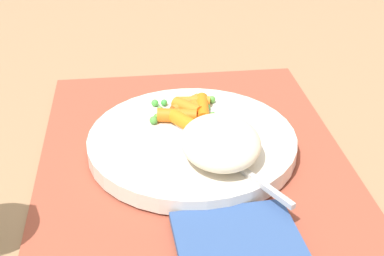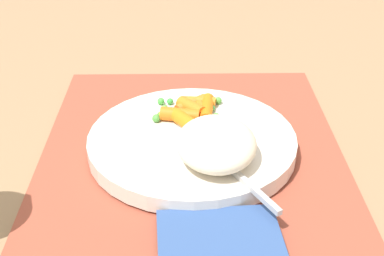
% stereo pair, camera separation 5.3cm
% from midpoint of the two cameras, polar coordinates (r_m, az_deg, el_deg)
% --- Properties ---
extents(ground_plane, '(2.40, 2.40, 0.00)m').
position_cam_midpoint_polar(ground_plane, '(0.63, 2.44, -2.80)').
color(ground_plane, '#997551').
extents(placemat, '(0.43, 0.35, 0.01)m').
position_cam_midpoint_polar(placemat, '(0.63, 2.44, -2.57)').
color(placemat, '#9E4733').
rests_on(placemat, ground_plane).
extents(plate, '(0.24, 0.24, 0.02)m').
position_cam_midpoint_polar(plate, '(0.62, 2.47, -1.61)').
color(plate, silver).
rests_on(plate, placemat).
extents(rice_mound, '(0.10, 0.09, 0.04)m').
position_cam_midpoint_polar(rice_mound, '(0.57, 5.34, -1.72)').
color(rice_mound, beige).
rests_on(rice_mound, plate).
extents(carrot_portion, '(0.09, 0.07, 0.02)m').
position_cam_midpoint_polar(carrot_portion, '(0.65, 2.53, 1.76)').
color(carrot_portion, orange).
rests_on(carrot_portion, plate).
extents(pea_scatter, '(0.07, 0.09, 0.01)m').
position_cam_midpoint_polar(pea_scatter, '(0.65, 1.28, 1.72)').
color(pea_scatter, green).
rests_on(pea_scatter, plate).
extents(fork, '(0.18, 0.10, 0.01)m').
position_cam_midpoint_polar(fork, '(0.58, 4.84, -2.63)').
color(fork, '#B9B9B9').
rests_on(fork, plate).
extents(napkin, '(0.10, 0.12, 0.01)m').
position_cam_midpoint_polar(napkin, '(0.50, 6.24, -12.33)').
color(napkin, '#33518C').
rests_on(napkin, placemat).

